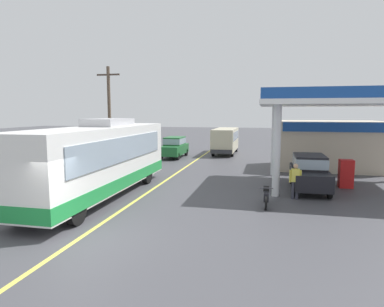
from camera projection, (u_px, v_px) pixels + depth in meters
ground at (200, 157)px, 29.67m from camera, size 120.00×120.00×0.00m
lane_divider_stripe at (187, 166)px, 24.83m from camera, size 0.16×50.00×0.01m
coach_bus_main at (100, 161)px, 15.64m from camera, size 2.60×11.04×3.69m
gas_station_roadside at (333, 134)px, 21.52m from camera, size 9.10×11.95×5.10m
car_at_pump at (309, 171)px, 17.10m from camera, size 1.70×4.20×1.82m
minibus_opposing_lane at (225, 139)px, 32.17m from camera, size 2.04×6.13×2.44m
motorcycle_parked_forecourt at (266, 196)px, 14.24m from camera, size 0.55×1.80×0.92m
pedestrian_near_pump at (295, 179)px, 15.30m from camera, size 0.55×0.22×1.66m
car_trailing_behind_bus at (174, 146)px, 29.61m from camera, size 1.70×4.20×1.82m
utility_pole_roadside at (109, 114)px, 25.00m from camera, size 1.80×0.24×7.38m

